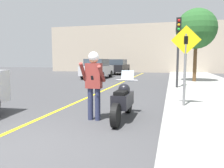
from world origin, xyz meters
TOP-DOWN VIEW (x-y plane):
  - ground_plane at (0.00, 0.00)m, footprint 80.00×80.00m
  - road_center_line at (-0.60, 6.00)m, footprint 0.12×36.00m
  - building_backdrop at (0.00, 26.00)m, footprint 28.00×1.20m
  - motorcycle at (1.57, 2.50)m, footprint 0.62×2.11m
  - person_biker at (0.86, 2.19)m, footprint 0.59×0.48m
  - crossing_sign at (3.19, 4.20)m, footprint 0.91×0.08m
  - traffic_light at (3.08, 9.08)m, footprint 0.26×0.30m
  - street_tree at (4.33, 13.04)m, footprint 2.71×2.71m
  - parked_car_silver at (-3.46, 14.90)m, footprint 1.88×4.20m
  - parked_car_black at (-3.00, 20.80)m, footprint 1.88×4.20m

SIDE VIEW (x-z plane):
  - ground_plane at x=0.00m, z-range 0.00..0.00m
  - road_center_line at x=-0.60m, z-range 0.00..0.01m
  - motorcycle at x=1.57m, z-range -0.15..1.13m
  - parked_car_silver at x=-3.46m, z-range 0.02..1.70m
  - parked_car_black at x=-3.00m, z-range 0.02..1.70m
  - person_biker at x=0.86m, z-range 0.21..1.99m
  - crossing_sign at x=3.19m, z-range 0.37..2.90m
  - traffic_light at x=3.08m, z-range 0.83..4.49m
  - building_backdrop at x=0.00m, z-range 0.00..6.27m
  - street_tree at x=4.33m, z-range 1.21..6.16m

